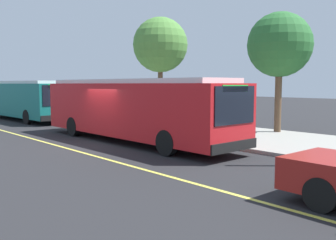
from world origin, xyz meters
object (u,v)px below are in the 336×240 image
(transit_bus_second, at_px, (22,99))
(waiting_bench, at_px, (174,119))
(transit_bus_main, at_px, (133,108))
(pedestrian_commuter, at_px, (165,113))
(route_sign_post, at_px, (170,99))

(transit_bus_second, xyz_separation_m, waiting_bench, (12.56, 4.24, -0.98))
(waiting_bench, bearing_deg, transit_bus_main, -65.98)
(transit_bus_second, relative_size, waiting_bench, 7.28)
(transit_bus_second, height_order, pedestrian_commuter, transit_bus_second)
(transit_bus_second, bearing_deg, pedestrian_commuter, 13.40)
(transit_bus_main, relative_size, route_sign_post, 4.34)
(transit_bus_second, relative_size, pedestrian_commuter, 6.89)
(transit_bus_second, relative_size, route_sign_post, 4.16)
(waiting_bench, xyz_separation_m, route_sign_post, (1.99, -2.09, 1.32))
(transit_bus_main, relative_size, pedestrian_commuter, 7.19)
(transit_bus_main, xyz_separation_m, pedestrian_commuter, (-1.54, 3.38, -0.50))
(waiting_bench, relative_size, pedestrian_commuter, 0.95)
(transit_bus_main, xyz_separation_m, waiting_bench, (-2.02, 4.52, -0.99))
(waiting_bench, height_order, route_sign_post, route_sign_post)
(transit_bus_second, bearing_deg, waiting_bench, 18.67)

